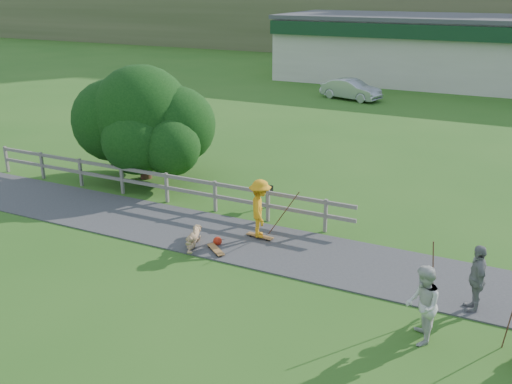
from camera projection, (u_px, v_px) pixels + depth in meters
ground at (219, 262)px, 16.16m from camera, size 260.00×260.00×0.00m
path at (243, 241)px, 17.41m from camera, size 34.00×3.00×0.04m
fence at (152, 181)px, 20.59m from camera, size 15.05×0.10×1.10m
strip_mall at (492, 51)px, 43.10m from camera, size 32.50×10.75×5.10m
skater_rider at (260, 212)px, 17.30m from camera, size 1.15×1.35×1.82m
skater_fallen at (194, 237)px, 17.04m from camera, size 1.56×0.86×0.56m
spectator_a at (422, 305)px, 12.28m from camera, size 0.87×1.01×1.81m
spectator_b at (477, 278)px, 13.49m from camera, size 0.69×1.09×1.72m
car_silver at (351, 89)px, 38.50m from camera, size 4.40×2.46×1.37m
tree at (143, 134)px, 22.48m from camera, size 6.23×6.23×3.69m
bbq at (267, 197)px, 19.92m from camera, size 0.39×0.30×0.81m
longboard_rider at (260, 237)px, 17.60m from camera, size 0.90×0.30×0.10m
longboard_fallen at (216, 251)px, 16.71m from camera, size 0.83×0.71×0.10m
helmet at (217, 241)px, 17.14m from camera, size 0.27×0.27×0.27m
pole_rider at (283, 209)px, 17.38m from camera, size 0.03×0.03×1.89m
pole_spec_left at (433, 280)px, 13.16m from camera, size 0.03×0.03×1.95m
pole_spec_right at (512, 314)px, 12.03m from camera, size 0.03×0.03×1.72m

